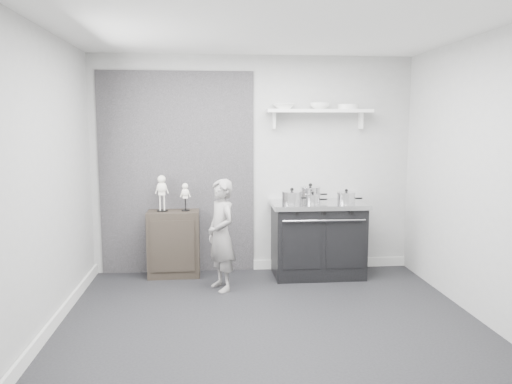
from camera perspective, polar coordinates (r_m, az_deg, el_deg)
The scene contains 15 objects.
ground at distance 4.83m, azimuth 1.65°, elevation -14.83°, with size 4.00×4.00×0.00m, color black.
room_shell at distance 4.61m, azimuth 0.40°, elevation 5.04°, with size 4.02×3.62×2.71m.
wall_shelf at distance 6.26m, azimuth 7.21°, elevation 9.08°, with size 1.30×0.26×0.24m.
stove at distance 6.21m, azimuth 7.05°, elevation -5.29°, with size 1.14×0.71×0.92m.
side_cabinet at distance 6.23m, azimuth -9.36°, elevation -5.83°, with size 0.62×0.36×0.81m, color black.
child at distance 5.60m, azimuth -3.99°, elevation -4.93°, with size 0.46×0.30×1.26m, color gray.
pot_front_left at distance 5.95m, azimuth 4.12°, elevation -0.62°, with size 0.33×0.25×0.19m.
pot_back_left at distance 6.19m, azimuth 6.23°, elevation -0.20°, with size 0.34×0.25×0.22m.
pot_front_right at distance 6.04m, azimuth 10.28°, elevation -0.65°, with size 0.31×0.22×0.18m.
pot_front_center at distance 5.97m, azimuth 6.49°, elevation -0.79°, with size 0.27×0.18×0.15m.
skeleton_full at distance 6.12m, azimuth -10.71°, elevation 0.17°, with size 0.14×0.09×0.51m, color white, non-canonical shape.
skeleton_torso at distance 6.11m, azimuth -8.08°, elevation -0.34°, with size 0.11×0.07×0.39m, color white, non-canonical shape.
bowl_large at distance 6.17m, azimuth 3.20°, elevation 9.76°, with size 0.28×0.28×0.07m, color white.
bowl_small at distance 6.25m, azimuth 7.32°, elevation 9.72°, with size 0.24×0.24×0.08m, color white.
plate_stack at distance 6.34m, azimuth 10.47°, elevation 9.55°, with size 0.26×0.26×0.06m, color white.
Camera 1 is at (-0.55, -4.43, 1.86)m, focal length 35.00 mm.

